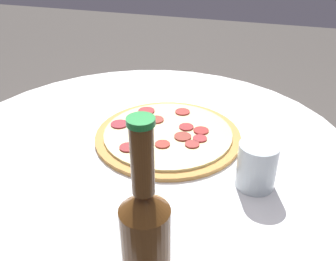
# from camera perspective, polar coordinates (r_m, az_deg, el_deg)

# --- Properties ---
(table) EXTENTS (0.99, 0.99, 0.69)m
(table) POSITION_cam_1_polar(r_m,az_deg,el_deg) (0.99, -3.21, -10.87)
(table) COLOR white
(table) RESTS_ON ground_plane
(pizza) EXTENTS (0.35, 0.35, 0.02)m
(pizza) POSITION_cam_1_polar(r_m,az_deg,el_deg) (0.91, -0.01, -0.65)
(pizza) COLOR #C68E47
(pizza) RESTS_ON table
(beer_bottle) EXTENTS (0.07, 0.07, 0.29)m
(beer_bottle) POSITION_cam_1_polar(r_m,az_deg,el_deg) (0.51, -3.42, -16.25)
(beer_bottle) COLOR #563314
(beer_bottle) RESTS_ON table
(drinking_glass) EXTENTS (0.08, 0.08, 0.10)m
(drinking_glass) POSITION_cam_1_polar(r_m,az_deg,el_deg) (0.76, 13.37, -5.22)
(drinking_glass) COLOR silver
(drinking_glass) RESTS_ON table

